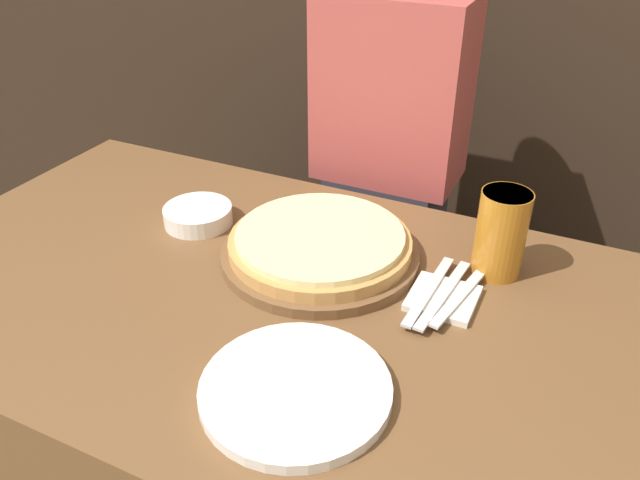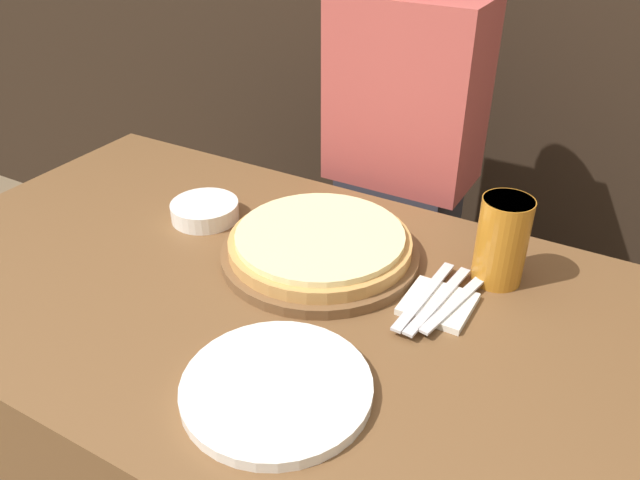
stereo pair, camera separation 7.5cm
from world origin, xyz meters
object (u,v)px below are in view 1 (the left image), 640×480
at_px(dinner_plate, 296,390).
at_px(spoon, 458,298).
at_px(pizza_on_board, 320,246).
at_px(side_bowl, 198,215).
at_px(fork, 429,290).
at_px(dinner_knife, 443,294).
at_px(diner_person, 386,202).
at_px(beer_glass, 501,230).

distance_m(dinner_plate, spoon, 0.33).
distance_m(pizza_on_board, spoon, 0.27).
bearing_deg(side_bowl, spoon, -4.34).
xyz_separation_m(pizza_on_board, spoon, (0.27, -0.03, -0.01)).
relative_size(fork, dinner_knife, 1.00).
bearing_deg(fork, dinner_knife, 0.00).
bearing_deg(spoon, fork, 180.00).
bearing_deg(fork, pizza_on_board, 172.27).
relative_size(pizza_on_board, diner_person, 0.28).
distance_m(side_bowl, fork, 0.50).
bearing_deg(dinner_knife, dinner_plate, -113.18).
distance_m(beer_glass, dinner_knife, 0.16).
distance_m(pizza_on_board, beer_glass, 0.32).
xyz_separation_m(dinner_plate, dinner_knife, (0.13, 0.30, 0.01)).
distance_m(fork, dinner_knife, 0.03).
relative_size(dinner_plate, fork, 1.25).
height_order(spoon, diner_person, diner_person).
distance_m(fork, spoon, 0.05).
bearing_deg(pizza_on_board, beer_glass, 17.85).
bearing_deg(diner_person, dinner_knife, -60.06).
bearing_deg(beer_glass, pizza_on_board, -162.15).
bearing_deg(spoon, diner_person, 122.21).
xyz_separation_m(beer_glass, diner_person, (-0.33, 0.34, -0.18)).
bearing_deg(fork, dinner_plate, -108.97).
xyz_separation_m(side_bowl, dinner_knife, (0.52, -0.04, -0.00)).
distance_m(beer_glass, diner_person, 0.50).
bearing_deg(spoon, pizza_on_board, 173.69).
relative_size(pizza_on_board, fork, 1.70).
height_order(fork, dinner_knife, same).
height_order(side_bowl, spoon, side_bowl).
relative_size(dinner_plate, diner_person, 0.21).
xyz_separation_m(spoon, diner_person, (-0.29, 0.46, -0.11)).
bearing_deg(beer_glass, diner_person, 134.21).
height_order(pizza_on_board, fork, pizza_on_board).
relative_size(pizza_on_board, dinner_knife, 1.70).
bearing_deg(beer_glass, dinner_knife, -115.10).
height_order(side_bowl, dinner_knife, side_bowl).
xyz_separation_m(beer_glass, dinner_plate, (-0.19, -0.42, -0.08)).
bearing_deg(dinner_knife, pizza_on_board, 173.05).
xyz_separation_m(pizza_on_board, dinner_plate, (0.12, -0.33, -0.02)).
relative_size(spoon, diner_person, 0.14).
relative_size(beer_glass, fork, 0.73).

